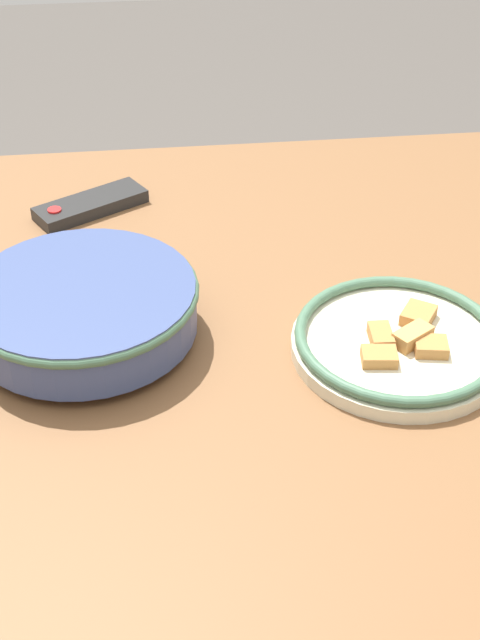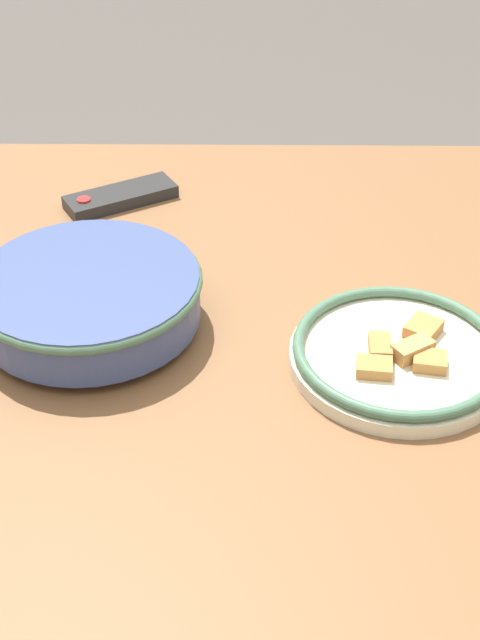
% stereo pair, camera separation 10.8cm
% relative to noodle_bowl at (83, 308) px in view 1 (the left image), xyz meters
% --- Properties ---
extents(dining_table, '(1.37, 1.05, 0.77)m').
position_rel_noodle_bowl_xyz_m(dining_table, '(0.17, 0.01, -0.12)').
color(dining_table, brown).
rests_on(dining_table, ground_plane).
extents(noodle_bowl, '(0.29, 0.29, 0.08)m').
position_rel_noodle_bowl_xyz_m(noodle_bowl, '(0.00, 0.00, 0.00)').
color(noodle_bowl, '#384775').
rests_on(noodle_bowl, dining_table).
extents(food_plate, '(0.26, 0.26, 0.04)m').
position_rel_noodle_bowl_xyz_m(food_plate, '(0.38, -0.08, -0.03)').
color(food_plate, beige).
rests_on(food_plate, dining_table).
extents(tv_remote, '(0.18, 0.14, 0.02)m').
position_rel_noodle_bowl_xyz_m(tv_remote, '(-0.00, 0.32, -0.03)').
color(tv_remote, black).
rests_on(tv_remote, dining_table).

